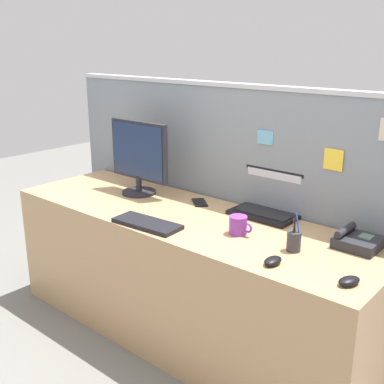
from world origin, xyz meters
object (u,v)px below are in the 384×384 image
Objects in this scene: pen_cup at (294,241)px; cell_phone_black_slab at (200,202)px; laptop at (269,203)px; coffee_mug at (238,225)px; desktop_monitor at (139,156)px; computer_mouse_right_hand at (349,281)px; computer_mouse_left_hand at (273,261)px; keyboard_main at (147,224)px; desk_phone at (357,241)px.

cell_phone_black_slab is (-0.75, 0.24, -0.04)m from pen_cup.
cell_phone_black_slab is at bearing -164.58° from laptop.
cell_phone_black_slab is at bearing 151.71° from coffee_mug.
laptop is at bearing 13.92° from desktop_monitor.
computer_mouse_left_hand is at bearing -153.82° from computer_mouse_right_hand.
laptop is 3.55× the size of computer_mouse_left_hand.
keyboard_main is 2.04× the size of pen_cup.
cell_phone_black_slab is 0.51m from coffee_mug.
desktop_monitor is at bearing 172.49° from pen_cup.
computer_mouse_left_hand is at bearing -79.72° from cell_phone_black_slab.
laptop reaches higher than coffee_mug.
pen_cup is at bearing -45.28° from laptop.
keyboard_main is at bearing -153.25° from coffee_mug.
desktop_monitor is 0.61m from keyboard_main.
laptop reaches higher than computer_mouse_left_hand.
laptop is at bearing 125.27° from computer_mouse_left_hand.
desktop_monitor is 1.23m from computer_mouse_left_hand.
computer_mouse_right_hand is at bearing -24.04° from pen_cup.
pen_cup is at bearing 92.87° from computer_mouse_left_hand.
desktop_monitor reaches higher than computer_mouse_right_hand.
computer_mouse_right_hand is 1.14m from cell_phone_black_slab.
desk_phone is 0.95m from cell_phone_black_slab.
pen_cup is 1.29× the size of cell_phone_black_slab.
computer_mouse_left_hand is at bearing -115.71° from desk_phone.
cell_phone_black_slab is at bearing 12.43° from desktop_monitor.
computer_mouse_right_hand is at bearing -11.33° from desktop_monitor.
pen_cup is (1.16, -0.15, -0.19)m from desktop_monitor.
computer_mouse_right_hand reaches higher than cell_phone_black_slab.
cell_phone_black_slab is 1.11× the size of coffee_mug.
laptop is at bearing 97.22° from coffee_mug.
coffee_mug is (-0.63, 0.15, 0.03)m from computer_mouse_right_hand.
desktop_monitor is 3.19× the size of cell_phone_black_slab.
computer_mouse_right_hand is at bearing -36.47° from laptop.
computer_mouse_right_hand is 1.00× the size of computer_mouse_left_hand.
desk_phone is at bearing 3.13° from desktop_monitor.
computer_mouse_left_hand is (1.16, -0.33, -0.22)m from desktop_monitor.
computer_mouse_left_hand is 0.55× the size of pen_cup.
coffee_mug is at bearing -82.78° from laptop.
laptop is at bearing 163.08° from computer_mouse_right_hand.
desk_phone is 1.91× the size of computer_mouse_right_hand.
desktop_monitor is at bearing 170.03° from coffee_mug.
pen_cup reaches higher than keyboard_main.
cell_phone_black_slab is (-0.75, 0.42, -0.01)m from computer_mouse_left_hand.
computer_mouse_left_hand is 0.79× the size of coffee_mug.
desktop_monitor reaches higher than cell_phone_black_slab.
laptop reaches higher than computer_mouse_right_hand.
pen_cup reaches higher than desk_phone.
keyboard_main is at bearing -154.77° from desk_phone.
computer_mouse_right_hand reaches higher than keyboard_main.
computer_mouse_left_hand is (-0.32, -0.04, 0.00)m from computer_mouse_right_hand.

